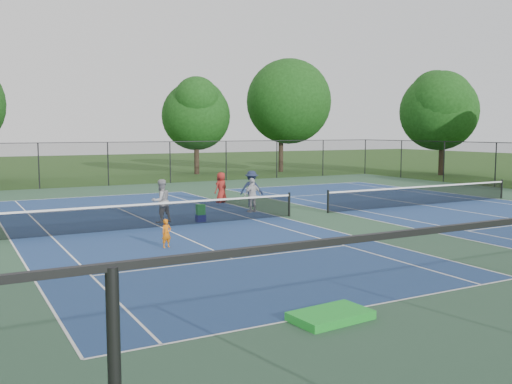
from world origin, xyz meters
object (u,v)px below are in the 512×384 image
child_player (166,233)px  ball_crate (201,218)px  ball_hopper (201,210)px  tree_back_d (281,97)px  bystander_a (252,195)px  instructor (161,201)px  tree_side_e (443,107)px  bystander_c (221,188)px  tree_back_c (196,111)px  bystander_b (252,189)px

child_player → ball_crate: size_ratio=2.50×
ball_hopper → tree_back_d: bearing=52.4°
bystander_a → ball_hopper: (-3.21, -1.41, -0.29)m
tree_back_d → child_player: 35.54m
instructor → bystander_a: (4.72, 0.81, -0.09)m
bystander_a → ball_crate: size_ratio=4.28×
tree_side_e → instructor: size_ratio=4.94×
ball_crate → ball_hopper: (0.00, 0.00, 0.37)m
child_player → bystander_c: (6.49, 9.65, 0.34)m
instructor → ball_hopper: (1.51, -0.60, -0.38)m
ball_crate → child_player: bearing=-125.0°
tree_back_d → bystander_c: tree_back_d is taller
tree_side_e → ball_hopper: tree_side_e is taller
tree_side_e → bystander_c: size_ratio=5.48×
tree_back_c → ball_crate: bearing=-112.4°
tree_back_d → instructor: 30.73m
tree_back_d → bystander_b: (-13.97, -20.33, -5.92)m
bystander_b → ball_crate: bearing=76.5°
instructor → bystander_c: size_ratio=1.11×
tree_side_e → instructor: bearing=-156.4°
bystander_b → ball_crate: (-4.12, -3.18, -0.75)m
bystander_a → tree_side_e: bearing=-162.3°
instructor → ball_crate: bearing=144.3°
tree_back_c → tree_side_e: tree_side_e is taller
child_player → bystander_a: size_ratio=0.59×
ball_hopper → bystander_a: bearing=23.7°
bystander_a → ball_crate: bystander_a is taller
instructor → bystander_c: 6.83m
tree_side_e → tree_back_c: bearing=148.6°
tree_back_c → bystander_a: bearing=-106.6°
instructor → tree_back_d: bearing=-144.7°
tree_back_d → tree_side_e: bearing=-45.0°
bystander_c → ball_crate: bearing=35.0°
bystander_b → tree_back_c: bearing=-66.8°
bystander_b → bystander_c: bystander_b is taller
child_player → tree_back_d: bearing=40.9°
instructor → ball_hopper: instructor is taller
tree_side_e → bystander_c: (-24.65, -8.20, -5.00)m
tree_back_c → child_player: (-13.14, -28.86, -5.01)m
instructor → ball_crate: 1.78m
tree_back_d → ball_hopper: (-18.09, -23.51, -6.31)m
tree_back_c → bystander_c: tree_back_c is taller
tree_back_d → bystander_a: tree_back_d is taller
tree_back_d → child_player: size_ratio=11.00×
bystander_b → child_player: bearing=85.3°
bystander_a → bystander_c: bearing=-101.7°
bystander_a → bystander_b: (0.90, 1.77, 0.10)m
bystander_c → ball_hopper: size_ratio=3.79×
tree_side_e → bystander_c: 26.45m
tree_side_e → ball_hopper: (-28.09, -13.51, -5.29)m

